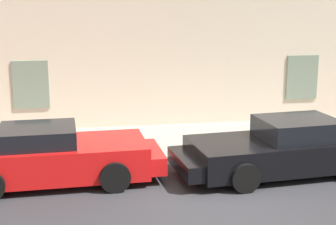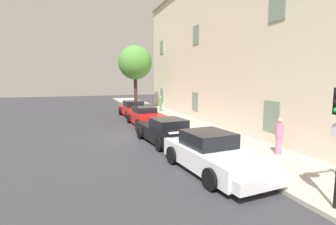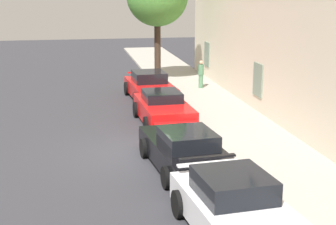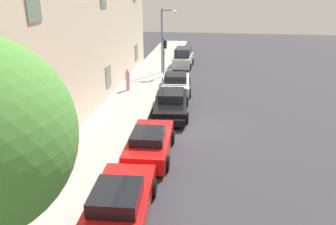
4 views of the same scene
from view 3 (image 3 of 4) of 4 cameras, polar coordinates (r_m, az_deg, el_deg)
ground_plane at (r=18.09m, az=-3.17°, el=-4.46°), size 80.00×80.00×0.00m
sidewalk at (r=19.05m, az=9.61°, el=-3.46°), size 60.00×3.56×0.14m
sportscar_red_lead at (r=26.09m, az=-1.93°, el=2.74°), size 5.08×2.42×1.41m
sportscar_yellow_flank at (r=21.45m, az=-0.42°, el=0.21°), size 4.78×2.26×1.35m
sportscar_white_middle at (r=16.43m, az=1.68°, el=-4.16°), size 5.19×2.48×1.36m
sportscar_tail_end at (r=11.99m, az=8.15°, el=-11.25°), size 5.04×2.56×1.46m
pedestrian_admiring at (r=28.59m, az=3.71°, el=4.35°), size 0.38×0.38×1.55m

